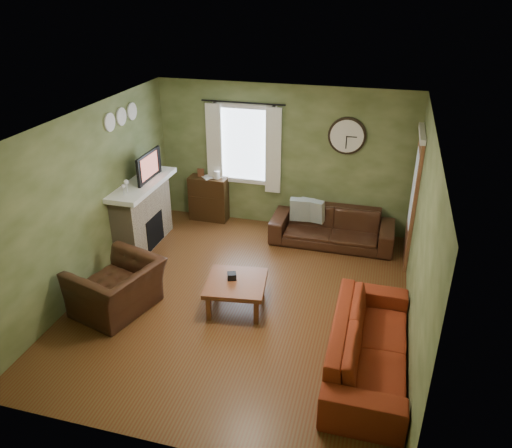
% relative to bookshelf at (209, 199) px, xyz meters
% --- Properties ---
extents(floor, '(4.60, 5.20, 0.00)m').
position_rel_bookshelf_xyz_m(floor, '(1.38, -2.43, -0.43)').
color(floor, '#583319').
rests_on(floor, ground).
extents(ceiling, '(4.60, 5.20, 0.00)m').
position_rel_bookshelf_xyz_m(ceiling, '(1.38, -2.43, 2.17)').
color(ceiling, white).
rests_on(ceiling, ground).
extents(wall_left, '(0.00, 5.20, 2.60)m').
position_rel_bookshelf_xyz_m(wall_left, '(-0.92, -2.43, 0.87)').
color(wall_left, '#627140').
rests_on(wall_left, ground).
extents(wall_right, '(0.00, 5.20, 2.60)m').
position_rel_bookshelf_xyz_m(wall_right, '(3.68, -2.43, 0.87)').
color(wall_right, '#627140').
rests_on(wall_right, ground).
extents(wall_back, '(4.60, 0.00, 2.60)m').
position_rel_bookshelf_xyz_m(wall_back, '(1.38, 0.17, 0.87)').
color(wall_back, '#627140').
rests_on(wall_back, ground).
extents(wall_front, '(4.60, 0.00, 2.60)m').
position_rel_bookshelf_xyz_m(wall_front, '(1.38, -5.03, 0.87)').
color(wall_front, '#627140').
rests_on(wall_front, ground).
extents(fireplace, '(0.40, 1.40, 1.10)m').
position_rel_bookshelf_xyz_m(fireplace, '(-0.72, -1.28, 0.12)').
color(fireplace, tan).
rests_on(fireplace, floor).
extents(firebox, '(0.04, 0.60, 0.55)m').
position_rel_bookshelf_xyz_m(firebox, '(-0.53, -1.28, -0.13)').
color(firebox, black).
rests_on(firebox, fireplace).
extents(mantel, '(0.58, 1.60, 0.08)m').
position_rel_bookshelf_xyz_m(mantel, '(-0.69, -1.28, 0.71)').
color(mantel, white).
rests_on(mantel, fireplace).
extents(tv, '(0.08, 0.60, 0.35)m').
position_rel_bookshelf_xyz_m(tv, '(-0.67, -1.13, 0.93)').
color(tv, black).
rests_on(tv, mantel).
extents(tv_screen, '(0.02, 0.62, 0.36)m').
position_rel_bookshelf_xyz_m(tv_screen, '(-0.59, -1.13, 0.98)').
color(tv_screen, '#994C3F').
rests_on(tv_screen, mantel).
extents(medallion_left, '(0.28, 0.28, 0.03)m').
position_rel_bookshelf_xyz_m(medallion_left, '(-0.90, -1.63, 1.82)').
color(medallion_left, white).
rests_on(medallion_left, wall_left).
extents(medallion_mid, '(0.28, 0.28, 0.03)m').
position_rel_bookshelf_xyz_m(medallion_mid, '(-0.90, -1.28, 1.82)').
color(medallion_mid, white).
rests_on(medallion_mid, wall_left).
extents(medallion_right, '(0.28, 0.28, 0.03)m').
position_rel_bookshelf_xyz_m(medallion_right, '(-0.90, -0.93, 1.82)').
color(medallion_right, white).
rests_on(medallion_right, wall_left).
extents(window_pane, '(1.00, 0.02, 1.30)m').
position_rel_bookshelf_xyz_m(window_pane, '(0.68, 0.15, 1.07)').
color(window_pane, silver).
rests_on(window_pane, wall_back).
extents(curtain_rod, '(0.03, 0.03, 1.50)m').
position_rel_bookshelf_xyz_m(curtain_rod, '(0.68, 0.05, 1.84)').
color(curtain_rod, black).
rests_on(curtain_rod, wall_back).
extents(curtain_left, '(0.28, 0.04, 1.55)m').
position_rel_bookshelf_xyz_m(curtain_left, '(0.13, 0.05, 1.02)').
color(curtain_left, silver).
rests_on(curtain_left, wall_back).
extents(curtain_right, '(0.28, 0.04, 1.55)m').
position_rel_bookshelf_xyz_m(curtain_right, '(1.23, 0.05, 1.02)').
color(curtain_right, silver).
rests_on(curtain_right, wall_back).
extents(wall_clock, '(0.64, 0.06, 0.64)m').
position_rel_bookshelf_xyz_m(wall_clock, '(2.48, 0.12, 1.37)').
color(wall_clock, white).
rests_on(wall_clock, wall_back).
extents(door, '(0.05, 0.90, 2.10)m').
position_rel_bookshelf_xyz_m(door, '(3.65, -0.58, 0.62)').
color(door, brown).
rests_on(door, floor).
extents(bookshelf, '(0.72, 0.31, 0.85)m').
position_rel_bookshelf_xyz_m(bookshelf, '(0.00, 0.00, 0.00)').
color(bookshelf, black).
rests_on(bookshelf, floor).
extents(book, '(0.28, 0.28, 0.02)m').
position_rel_bookshelf_xyz_m(book, '(-0.06, -0.08, 0.53)').
color(book, brown).
rests_on(book, bookshelf).
extents(sofa_brown, '(2.10, 0.82, 0.61)m').
position_rel_bookshelf_xyz_m(sofa_brown, '(2.39, -0.35, -0.12)').
color(sofa_brown, black).
rests_on(sofa_brown, floor).
extents(pillow_left, '(0.44, 0.21, 0.42)m').
position_rel_bookshelf_xyz_m(pillow_left, '(2.03, -0.29, 0.12)').
color(pillow_left, gray).
rests_on(pillow_left, sofa_brown).
extents(pillow_right, '(0.43, 0.17, 0.42)m').
position_rel_bookshelf_xyz_m(pillow_right, '(1.85, -0.30, 0.12)').
color(pillow_right, gray).
rests_on(pillow_right, sofa_brown).
extents(sofa_red, '(0.88, 2.25, 0.66)m').
position_rel_bookshelf_xyz_m(sofa_red, '(3.22, -3.35, -0.10)').
color(sofa_red, maroon).
rests_on(sofa_red, floor).
extents(armchair, '(1.23, 1.33, 0.72)m').
position_rel_bookshelf_xyz_m(armchair, '(-0.21, -3.09, -0.07)').
color(armchair, black).
rests_on(armchair, floor).
extents(coffee_table, '(0.91, 0.91, 0.43)m').
position_rel_bookshelf_xyz_m(coffee_table, '(1.36, -2.62, -0.21)').
color(coffee_table, brown).
rests_on(coffee_table, floor).
extents(tissue_box, '(0.16, 0.16, 0.09)m').
position_rel_bookshelf_xyz_m(tissue_box, '(1.28, -2.57, -0.03)').
color(tissue_box, black).
rests_on(tissue_box, coffee_table).
extents(wine_glass_a, '(0.06, 0.06, 0.18)m').
position_rel_bookshelf_xyz_m(wine_glass_a, '(-0.67, -1.86, 0.85)').
color(wine_glass_a, white).
rests_on(wine_glass_a, mantel).
extents(wine_glass_b, '(0.08, 0.08, 0.22)m').
position_rel_bookshelf_xyz_m(wine_glass_b, '(-0.67, -1.76, 0.86)').
color(wine_glass_b, white).
rests_on(wine_glass_b, mantel).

